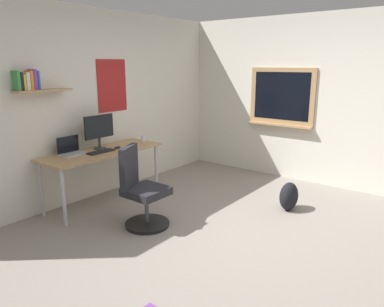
% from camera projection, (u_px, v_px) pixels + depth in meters
% --- Properties ---
extents(ground_plane, '(5.20, 5.20, 0.00)m').
position_uv_depth(ground_plane, '(244.00, 239.00, 3.95)').
color(ground_plane, gray).
rests_on(ground_plane, ground).
extents(wall_back, '(5.00, 0.30, 2.60)m').
position_uv_depth(wall_back, '(94.00, 104.00, 5.09)').
color(wall_back, silver).
rests_on(wall_back, ground).
extents(wall_right, '(0.22, 5.00, 2.60)m').
position_uv_depth(wall_right, '(326.00, 101.00, 5.53)').
color(wall_right, silver).
rests_on(wall_right, ground).
extents(desk, '(1.68, 0.60, 0.73)m').
position_uv_depth(desk, '(103.00, 155.00, 4.87)').
color(desk, tan).
rests_on(desk, ground).
extents(office_chair, '(0.54, 0.56, 0.95)m').
position_uv_depth(office_chair, '(141.00, 192.00, 4.21)').
color(office_chair, black).
rests_on(office_chair, ground).
extents(laptop, '(0.31, 0.21, 0.23)m').
position_uv_depth(laptop, '(71.00, 150.00, 4.64)').
color(laptop, '#ADAFB5').
rests_on(laptop, desk).
extents(monitor_primary, '(0.46, 0.17, 0.46)m').
position_uv_depth(monitor_primary, '(99.00, 129.00, 4.88)').
color(monitor_primary, '#38383D').
rests_on(monitor_primary, desk).
extents(keyboard, '(0.37, 0.13, 0.02)m').
position_uv_depth(keyboard, '(101.00, 152.00, 4.74)').
color(keyboard, black).
rests_on(keyboard, desk).
extents(computer_mouse, '(0.10, 0.06, 0.03)m').
position_uv_depth(computer_mouse, '(117.00, 147.00, 4.95)').
color(computer_mouse, '#262628').
rests_on(computer_mouse, desk).
extents(coffee_mug, '(0.08, 0.08, 0.09)m').
position_uv_depth(coffee_mug, '(143.00, 139.00, 5.39)').
color(coffee_mug, silver).
rests_on(coffee_mug, desk).
extents(backpack, '(0.32, 0.22, 0.37)m').
position_uv_depth(backpack, '(289.00, 196.00, 4.71)').
color(backpack, black).
rests_on(backpack, ground).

